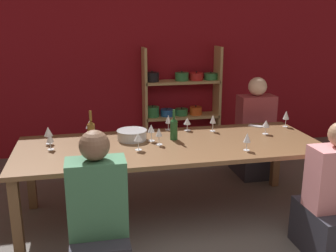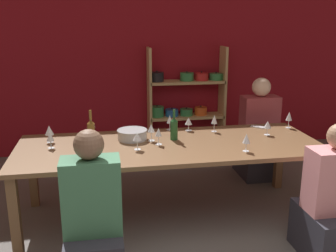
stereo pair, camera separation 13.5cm
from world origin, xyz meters
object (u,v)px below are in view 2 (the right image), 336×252
object	(u,v)px
wine_glass_empty_b	(91,124)
person_near_b	(331,211)
wine_glass_white_b	(50,137)
person_far_a	(258,141)
wine_glass_red_a	(289,117)
wine_glass_white_c	(49,131)
wine_glass_red_d	(214,120)
cell_phone	(258,127)
person_near_a	(94,230)
dining_table	(170,151)
wine_glass_empty_a	(151,129)
shelf_unit	(185,111)
wine_bottle_green	(91,132)
wine_glass_empty_d	(246,139)
wine_glass_empty_c	(159,133)
wine_bottle_dark	(174,128)
wine_glass_red_b	(137,137)
wine_glass_red_c	(268,125)
wine_glass_red_e	(170,120)
mixing_bowl	(132,134)
wine_glass_white_a	(189,122)

from	to	relation	value
wine_glass_empty_b	person_near_b	size ratio (longest dim) A/B	0.15
wine_glass_white_b	person_far_a	world-z (taller)	person_far_a
wine_glass_red_a	wine_glass_white_c	bearing A→B (deg)	-177.94
wine_glass_red_d	person_near_b	world-z (taller)	person_near_b
person_far_a	person_near_b	size ratio (longest dim) A/B	1.08
cell_phone	person_near_a	bearing A→B (deg)	-143.27
dining_table	wine_glass_empty_a	bearing A→B (deg)	141.13
wine_glass_white_c	wine_glass_red_a	bearing A→B (deg)	2.06
shelf_unit	wine_glass_red_d	world-z (taller)	shelf_unit
wine_bottle_green	person_near_a	bearing A→B (deg)	-89.58
wine_glass_empty_d	person_near_b	xyz separation A→B (m)	(0.53, -0.57, -0.46)
wine_bottle_green	wine_glass_empty_c	size ratio (longest dim) A/B	2.07
wine_bottle_green	wine_bottle_dark	size ratio (longest dim) A/B	1.13
wine_glass_red_b	wine_glass_white_c	world-z (taller)	wine_glass_white_c
wine_glass_empty_a	wine_glass_empty_c	distance (m)	0.14
wine_glass_empty_a	wine_glass_red_c	distance (m)	1.19
wine_glass_empty_b	wine_glass_red_e	world-z (taller)	wine_glass_empty_b
wine_glass_red_a	wine_glass_empty_b	world-z (taller)	wine_glass_red_a
person_far_a	wine_glass_red_c	bearing A→B (deg)	72.89
wine_glass_red_d	wine_glass_empty_d	size ratio (longest dim) A/B	1.10
dining_table	wine_glass_red_e	bearing A→B (deg)	79.96
wine_glass_white_c	person_far_a	world-z (taller)	person_far_a
wine_glass_red_a	wine_glass_empty_a	bearing A→B (deg)	-172.33
wine_glass_red_a	mixing_bowl	bearing A→B (deg)	-175.79
dining_table	person_near_b	size ratio (longest dim) A/B	2.53
wine_glass_empty_c	person_near_a	xyz separation A→B (m)	(-0.62, -0.91, -0.44)
wine_glass_white_c	person_near_b	world-z (taller)	person_near_b
wine_glass_white_b	person_far_a	bearing A→B (deg)	18.81
wine_glass_empty_a	wine_glass_white_c	world-z (taller)	wine_glass_white_c
wine_glass_red_c	wine_glass_empty_d	world-z (taller)	wine_glass_empty_d
person_near_b	wine_glass_red_a	bearing A→B (deg)	80.52
mixing_bowl	person_near_b	size ratio (longest dim) A/B	0.26
dining_table	wine_glass_red_a	xyz separation A→B (m)	(1.37, 0.34, 0.19)
wine_glass_empty_b	shelf_unit	bearing A→B (deg)	48.83
mixing_bowl	wine_glass_empty_a	size ratio (longest dim) A/B	1.79
cell_phone	person_near_b	distance (m)	1.36
shelf_unit	wine_glass_white_b	bearing A→B (deg)	-131.96
wine_glass_white_a	wine_glass_white_c	size ratio (longest dim) A/B	0.84
wine_glass_white_a	wine_glass_empty_d	world-z (taller)	wine_glass_empty_d
dining_table	wine_glass_empty_c	world-z (taller)	wine_glass_empty_c
shelf_unit	person_near_a	distance (m)	3.12
wine_glass_red_e	person_near_b	size ratio (longest dim) A/B	0.14
mixing_bowl	person_far_a	size ratio (longest dim) A/B	0.24
wine_glass_red_a	wine_glass_red_e	distance (m)	1.30
wine_glass_red_e	person_near_a	distance (m)	1.67
wine_glass_empty_b	cell_phone	bearing A→B (deg)	-0.21
shelf_unit	wine_glass_white_c	world-z (taller)	shelf_unit
wine_bottle_dark	wine_glass_white_b	xyz separation A→B (m)	(-1.17, -0.07, -0.01)
person_near_a	person_near_b	bearing A→B (deg)	0.49
cell_phone	person_far_a	bearing A→B (deg)	65.59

